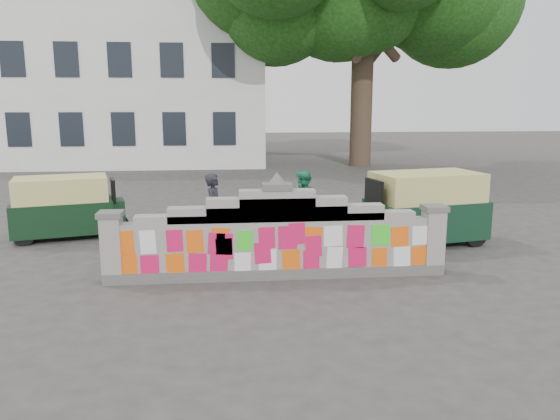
{
  "coord_description": "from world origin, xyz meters",
  "views": [
    {
      "loc": [
        -0.91,
        -9.87,
        3.26
      ],
      "look_at": [
        0.15,
        1.0,
        1.1
      ],
      "focal_mm": 35.0,
      "sensor_mm": 36.0,
      "label": 1
    }
  ],
  "objects_px": {
    "cyclist_bike": "(215,235)",
    "cyclist_rider": "(215,221)",
    "rickshaw_left": "(66,206)",
    "rickshaw_right": "(423,207)",
    "pedestrian": "(303,205)"
  },
  "relations": [
    {
      "from": "cyclist_bike",
      "to": "cyclist_rider",
      "type": "xyz_separation_m",
      "value": [
        0.0,
        0.0,
        0.32
      ]
    },
    {
      "from": "rickshaw_left",
      "to": "cyclist_rider",
      "type": "bearing_deg",
      "value": -43.73
    },
    {
      "from": "cyclist_bike",
      "to": "rickshaw_right",
      "type": "distance_m",
      "value": 4.84
    },
    {
      "from": "cyclist_rider",
      "to": "rickshaw_right",
      "type": "xyz_separation_m",
      "value": [
        4.79,
        0.57,
        0.1
      ]
    },
    {
      "from": "cyclist_rider",
      "to": "rickshaw_left",
      "type": "height_order",
      "value": "cyclist_rider"
    },
    {
      "from": "cyclist_bike",
      "to": "pedestrian",
      "type": "distance_m",
      "value": 2.49
    },
    {
      "from": "cyclist_bike",
      "to": "rickshaw_right",
      "type": "bearing_deg",
      "value": -70.48
    },
    {
      "from": "cyclist_rider",
      "to": "pedestrian",
      "type": "relative_size",
      "value": 0.92
    },
    {
      "from": "cyclist_bike",
      "to": "cyclist_rider",
      "type": "relative_size",
      "value": 1.12
    },
    {
      "from": "cyclist_bike",
      "to": "rickshaw_left",
      "type": "bearing_deg",
      "value": 73.68
    },
    {
      "from": "cyclist_rider",
      "to": "pedestrian",
      "type": "bearing_deg",
      "value": -45.15
    },
    {
      "from": "rickshaw_right",
      "to": "cyclist_rider",
      "type": "bearing_deg",
      "value": -4.72
    },
    {
      "from": "rickshaw_left",
      "to": "rickshaw_right",
      "type": "distance_m",
      "value": 8.57
    },
    {
      "from": "cyclist_bike",
      "to": "rickshaw_left",
      "type": "relative_size",
      "value": 0.62
    },
    {
      "from": "rickshaw_left",
      "to": "rickshaw_right",
      "type": "height_order",
      "value": "rickshaw_right"
    }
  ]
}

